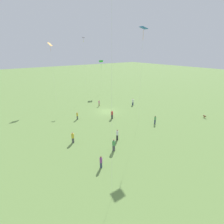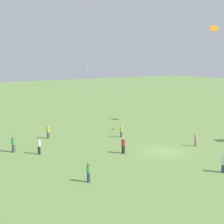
{
  "view_description": "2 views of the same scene",
  "coord_description": "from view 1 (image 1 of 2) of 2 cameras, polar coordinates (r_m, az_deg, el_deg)",
  "views": [
    {
      "loc": [
        22.35,
        31.95,
        13.98
      ],
      "look_at": [
        4.88,
        8.44,
        3.38
      ],
      "focal_mm": 28.0,
      "sensor_mm": 36.0,
      "label": 1
    },
    {
      "loc": [
        -25.75,
        23.92,
        10.52
      ],
      "look_at": [
        3.08,
        4.87,
        4.6
      ],
      "focal_mm": 50.0,
      "sensor_mm": 36.0,
      "label": 2
    }
  ],
  "objects": [
    {
      "name": "person_1",
      "position": [
        28.35,
        -12.69,
        -8.13
      ],
      "size": [
        0.59,
        0.59,
        1.8
      ],
      "rotation": [
        0.0,
        0.0,
        5.72
      ],
      "color": "#4C4C51",
      "rests_on": "ground_plane"
    },
    {
      "name": "ground_plane",
      "position": [
        41.42,
        -1.54,
        0.17
      ],
      "size": [
        240.0,
        240.0,
        0.0
      ],
      "primitive_type": "plane",
      "color": "#6B8E47"
    },
    {
      "name": "person_6",
      "position": [
        28.36,
        1.72,
        -7.46
      ],
      "size": [
        0.45,
        0.45,
        1.88
      ],
      "rotation": [
        0.0,
        0.0,
        2.89
      ],
      "color": "#232328",
      "rests_on": "ground_plane"
    },
    {
      "name": "person_3",
      "position": [
        25.63,
        0.58,
        -10.76
      ],
      "size": [
        0.61,
        0.61,
        1.84
      ],
      "rotation": [
        0.0,
        0.0,
        3.63
      ],
      "color": "#4C4C51",
      "rests_on": "ground_plane"
    },
    {
      "name": "person_4",
      "position": [
        37.29,
        -11.28,
        -1.17
      ],
      "size": [
        0.47,
        0.47,
        1.63
      ],
      "rotation": [
        0.0,
        0.0,
        4.21
      ],
      "color": "#4C4C51",
      "rests_on": "ground_plane"
    },
    {
      "name": "person_0",
      "position": [
        46.26,
        6.82,
        3.29
      ],
      "size": [
        0.46,
        0.46,
        1.77
      ],
      "rotation": [
        0.0,
        0.0,
        0.04
      ],
      "color": "#333D5B",
      "rests_on": "ground_plane"
    },
    {
      "name": "person_2",
      "position": [
        22.47,
        -3.62,
        -15.95
      ],
      "size": [
        0.44,
        0.44,
        1.64
      ],
      "rotation": [
        0.0,
        0.0,
        2.69
      ],
      "color": "#333D5B",
      "rests_on": "ground_plane"
    },
    {
      "name": "kite_3",
      "position": [
        50.39,
        -9.25,
        21.13
      ],
      "size": [
        0.81,
        0.79,
        16.92
      ],
      "rotation": [
        0.0,
        0.0,
        2.04
      ],
      "color": "black",
      "rests_on": "ground_plane"
    },
    {
      "name": "kite_4",
      "position": [
        57.95,
        -3.6,
        15.96
      ],
      "size": [
        1.6,
        1.52,
        10.64
      ],
      "rotation": [
        0.0,
        0.0,
        5.06
      ],
      "color": "green",
      "rests_on": "ground_plane"
    },
    {
      "name": "person_5",
      "position": [
        36.94,
        -0.01,
        -0.85
      ],
      "size": [
        0.58,
        0.58,
        1.82
      ],
      "rotation": [
        0.0,
        0.0,
        5.89
      ],
      "color": "#232328",
      "rests_on": "ground_plane"
    },
    {
      "name": "kite_0",
      "position": [
        31.82,
        10.2,
        24.36
      ],
      "size": [
        1.38,
        1.41,
        17.41
      ],
      "rotation": [
        0.0,
        0.0,
        3.71
      ],
      "color": "blue",
      "rests_on": "ground_plane"
    },
    {
      "name": "dog_0",
      "position": [
        42.43,
        28.03,
        -1.2
      ],
      "size": [
        0.56,
        0.77,
        0.59
      ],
      "rotation": [
        0.0,
        0.0,
        5.83
      ],
      "color": "brown",
      "rests_on": "ground_plane"
    },
    {
      "name": "kite_1",
      "position": [
        50.58,
        -19.53,
        19.58
      ],
      "size": [
        1.49,
        1.5,
        15.53
      ],
      "rotation": [
        0.0,
        0.0,
        3.15
      ],
      "color": "orange",
      "rests_on": "ground_plane"
    },
    {
      "name": "person_8",
      "position": [
        35.35,
        13.89,
        -2.49
      ],
      "size": [
        0.48,
        0.48,
        1.72
      ],
      "rotation": [
        0.0,
        0.0,
        0.67
      ],
      "color": "#333D5B",
      "rests_on": "ground_plane"
    },
    {
      "name": "person_7",
      "position": [
        45.34,
        -4.24,
        2.93
      ],
      "size": [
        0.36,
        0.36,
        1.56
      ],
      "rotation": [
        0.0,
        0.0,
        1.65
      ],
      "color": "#847056",
      "rests_on": "ground_plane"
    }
  ]
}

